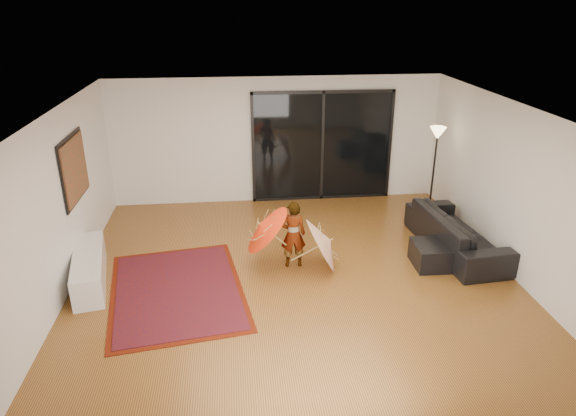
{
  "coord_description": "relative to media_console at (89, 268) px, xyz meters",
  "views": [
    {
      "loc": [
        -0.9,
        -7.16,
        4.22
      ],
      "look_at": [
        -0.09,
        0.32,
        1.1
      ],
      "focal_mm": 32.0,
      "sensor_mm": 36.0,
      "label": 1
    }
  ],
  "objects": [
    {
      "name": "floor",
      "position": [
        3.25,
        -0.24,
        -0.24
      ],
      "size": [
        7.0,
        7.0,
        0.0
      ],
      "primitive_type": "plane",
      "color": "olive",
      "rests_on": "ground"
    },
    {
      "name": "ceiling",
      "position": [
        3.25,
        -0.24,
        2.46
      ],
      "size": [
        7.0,
        7.0,
        0.0
      ],
      "primitive_type": "plane",
      "rotation": [
        3.14,
        0.0,
        0.0
      ],
      "color": "white",
      "rests_on": "wall_back"
    },
    {
      "name": "wall_back",
      "position": [
        3.25,
        3.26,
        1.11
      ],
      "size": [
        7.0,
        0.0,
        7.0
      ],
      "primitive_type": "plane",
      "rotation": [
        1.57,
        0.0,
        0.0
      ],
      "color": "silver",
      "rests_on": "floor"
    },
    {
      "name": "wall_front",
      "position": [
        3.25,
        -3.74,
        1.11
      ],
      "size": [
        7.0,
        0.0,
        7.0
      ],
      "primitive_type": "plane",
      "rotation": [
        -1.57,
        0.0,
        0.0
      ],
      "color": "silver",
      "rests_on": "floor"
    },
    {
      "name": "wall_left",
      "position": [
        -0.25,
        -0.24,
        1.11
      ],
      "size": [
        0.0,
        7.0,
        7.0
      ],
      "primitive_type": "plane",
      "rotation": [
        1.57,
        0.0,
        1.57
      ],
      "color": "silver",
      "rests_on": "floor"
    },
    {
      "name": "wall_right",
      "position": [
        6.75,
        -0.24,
        1.11
      ],
      "size": [
        0.0,
        7.0,
        7.0
      ],
      "primitive_type": "plane",
      "rotation": [
        1.57,
        0.0,
        -1.57
      ],
      "color": "silver",
      "rests_on": "floor"
    },
    {
      "name": "sliding_door",
      "position": [
        4.25,
        3.23,
        0.96
      ],
      "size": [
        3.06,
        0.07,
        2.4
      ],
      "color": "black",
      "rests_on": "wall_back"
    },
    {
      "name": "painting",
      "position": [
        -0.21,
        0.76,
        1.41
      ],
      "size": [
        0.04,
        1.28,
        1.08
      ],
      "color": "black",
      "rests_on": "wall_left"
    },
    {
      "name": "media_console",
      "position": [
        0.0,
        0.0,
        0.0
      ],
      "size": [
        0.78,
        1.81,
        0.49
      ],
      "primitive_type": "cube",
      "rotation": [
        0.0,
        0.0,
        0.2
      ],
      "color": "white",
      "rests_on": "floor"
    },
    {
      "name": "speaker",
      "position": [
        0.0,
        0.26,
        -0.07
      ],
      "size": [
        0.39,
        0.39,
        0.35
      ],
      "primitive_type": "cube",
      "rotation": [
        0.0,
        0.0,
        0.29
      ],
      "color": "#424244",
      "rests_on": "floor"
    },
    {
      "name": "persian_rug",
      "position": [
        1.38,
        -0.42,
        -0.23
      ],
      "size": [
        2.37,
        3.03,
        0.02
      ],
      "rotation": [
        0.0,
        0.0,
        0.15
      ],
      "color": "#581607",
      "rests_on": "floor"
    },
    {
      "name": "sofa",
      "position": [
        6.2,
        0.45,
        0.1
      ],
      "size": [
        1.13,
        2.45,
        0.69
      ],
      "primitive_type": "imported",
      "rotation": [
        0.0,
        0.0,
        1.66
      ],
      "color": "black",
      "rests_on": "floor"
    },
    {
      "name": "ottoman",
      "position": [
        5.62,
        -0.05,
        -0.05
      ],
      "size": [
        0.7,
        0.7,
        0.39
      ],
      "primitive_type": "cube",
      "rotation": [
        0.0,
        0.0,
        -0.03
      ],
      "color": "black",
      "rests_on": "floor"
    },
    {
      "name": "floor_lamp",
      "position": [
        6.35,
        2.11,
        1.21
      ],
      "size": [
        0.32,
        0.32,
        1.84
      ],
      "color": "black",
      "rests_on": "floor"
    },
    {
      "name": "child",
      "position": [
        3.26,
        0.19,
        0.33
      ],
      "size": [
        0.42,
        0.28,
        1.15
      ],
      "primitive_type": "imported",
      "rotation": [
        0.0,
        0.0,
        3.14
      ],
      "color": "#999999",
      "rests_on": "floor"
    },
    {
      "name": "parasol_orange",
      "position": [
        2.71,
        0.14,
        0.49
      ],
      "size": [
        0.76,
        0.93,
        0.91
      ],
      "rotation": [
        0.0,
        -0.81,
        0.0
      ],
      "color": "red",
      "rests_on": "child"
    },
    {
      "name": "parasol_white",
      "position": [
        3.86,
        0.04,
        0.26
      ],
      "size": [
        0.62,
        0.97,
        0.98
      ],
      "rotation": [
        0.0,
        1.08,
        0.0
      ],
      "color": "white",
      "rests_on": "floor"
    }
  ]
}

